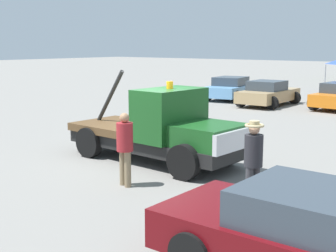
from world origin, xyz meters
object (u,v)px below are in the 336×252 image
at_px(person_near_truck, 253,156).
at_px(person_at_hood, 125,144).
at_px(tow_truck, 163,131).
at_px(foreground_car, 336,244).
at_px(parked_car_skyblue, 232,88).
at_px(parked_car_tan, 268,93).

relative_size(person_near_truck, person_at_hood, 1.02).
relative_size(tow_truck, person_near_truck, 3.11).
bearing_deg(person_near_truck, foreground_car, 149.74).
bearing_deg(parked_car_skyblue, tow_truck, -165.18).
relative_size(tow_truck, foreground_car, 1.06).
xyz_separation_m(tow_truck, parked_car_skyblue, (-6.44, 14.49, -0.25)).
relative_size(tow_truck, parked_car_tan, 1.27).
xyz_separation_m(person_near_truck, parked_car_tan, (-6.99, 14.67, -0.38)).
height_order(person_near_truck, parked_car_skyblue, person_near_truck).
bearing_deg(person_near_truck, person_at_hood, 25.23).
relative_size(person_at_hood, parked_car_tan, 0.40).
distance_m(tow_truck, person_at_hood, 2.33).
xyz_separation_m(tow_truck, foreground_car, (6.11, -3.88, -0.25)).
distance_m(person_near_truck, parked_car_tan, 16.25).
bearing_deg(parked_car_skyblue, person_at_hood, -166.04).
xyz_separation_m(tow_truck, person_at_hood, (0.69, -2.23, 0.09)).
height_order(foreground_car, parked_car_skyblue, same).
height_order(tow_truck, person_at_hood, tow_truck).
bearing_deg(tow_truck, person_near_truck, -21.01).
distance_m(tow_truck, parked_car_tan, 13.52).
xyz_separation_m(person_near_truck, parked_car_skyblue, (-10.08, 16.06, -0.38)).
distance_m(person_at_hood, parked_car_tan, 15.85).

